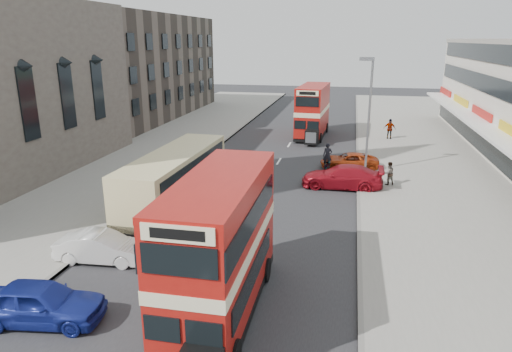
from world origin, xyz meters
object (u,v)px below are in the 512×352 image
Objects in this scene: car_right_b at (349,161)px; cyclist at (327,163)px; bus_second at (313,111)px; car_left_near at (40,302)px; pedestrian_far at (390,129)px; pedestrian_near at (389,173)px; car_right_a at (342,177)px; bus_main at (221,247)px; car_left_front at (102,247)px; street_lamp at (369,107)px; coach at (175,176)px.

cyclist is at bearing -56.07° from car_right_b.
cyclist is at bearing 103.14° from bus_second.
pedestrian_far reaches higher than car_left_near.
car_right_a is at bearing -6.27° from pedestrian_near.
cyclist is (8.48, 20.29, -0.01)m from car_left_near.
car_right_b is (4.17, 19.80, -1.94)m from bus_main.
bus_main is at bearing -80.47° from car_left_near.
car_left_front is 18.51m from pedestrian_near.
bus_second is 4.73× the size of pedestrian_far.
pedestrian_far is at bearing 78.10° from street_lamp.
car_right_a is 16.19m from pedestrian_far.
bus_main is (-5.24, -18.80, -2.25)m from street_lamp.
pedestrian_near is (12.85, 13.31, 0.27)m from car_left_front.
car_left_near is at bearing 17.03° from bus_main.
street_lamp is 13.26m from bus_second.
bus_main is 6.41m from car_left_near.
pedestrian_far is (2.52, 11.96, -3.70)m from street_lamp.
car_left_front is at bearing -125.10° from street_lamp.
street_lamp is at bearing 40.20° from car_right_b.
bus_second is 5.75× the size of pedestrian_near.
car_left_front is 2.58× the size of pedestrian_near.
car_right_a is at bearing 28.60° from coach.
car_left_front is 0.77× the size of car_right_a.
car_right_b is (9.90, 9.54, -1.08)m from coach.
bus_main is 15.64m from car_right_a.
car_right_a is at bearing -37.50° from car_left_near.
car_right_b is at bearing 137.09° from street_lamp.
bus_main reaches higher than car_right_b.
street_lamp is 0.91× the size of bus_second.
car_right_a is at bearing -42.70° from car_left_front.
car_right_a is at bearing -111.66° from street_lamp.
car_right_a reaches higher than car_right_b.
pedestrian_far is at bearing 72.55° from cyclist.
coach is at bearing 76.63° from bus_second.
cyclist is at bearing -33.13° from car_left_front.
pedestrian_far is at bearing -104.50° from bus_main.
bus_main is 4.65× the size of pedestrian_far.
car_left_near is 0.84× the size of car_right_a.
bus_main is 5.65× the size of pedestrian_near.
car_left_near is at bearing -105.53° from pedestrian_far.
car_left_near is 1.02× the size of car_right_b.
street_lamp reaches higher than pedestrian_far.
coach is 6.95× the size of pedestrian_near.
coach is 11.73m from cyclist.
bus_second reaches higher than pedestrian_near.
car_left_near is at bearing -118.31° from street_lamp.
car_right_b is at bearing 175.92° from car_right_a.
car_left_near is at bearing 32.13° from pedestrian_near.
cyclist reaches higher than car_left_front.
pedestrian_far is (13.64, 32.60, 0.35)m from car_left_near.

